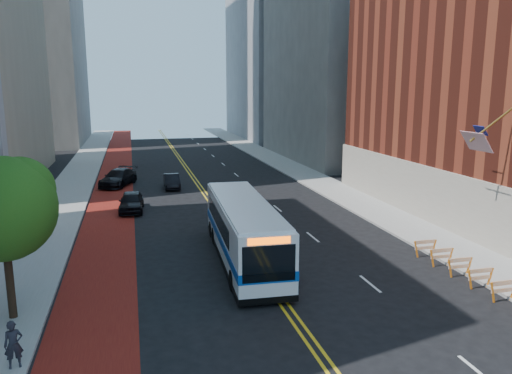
{
  "coord_description": "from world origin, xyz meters",
  "views": [
    {
      "loc": [
        -6.22,
        -14.97,
        9.45
      ],
      "look_at": [
        -0.47,
        8.0,
        4.71
      ],
      "focal_mm": 35.0,
      "sensor_mm": 36.0,
      "label": 1
    }
  ],
  "objects": [
    {
      "name": "construction_barriers",
      "position": [
        9.6,
        3.42,
        0.68
      ],
      "size": [
        1.42,
        10.91,
        1.0
      ],
      "color": "orange",
      "rests_on": "ground"
    },
    {
      "name": "bus_lane_paint",
      "position": [
        -8.1,
        30.0,
        0.0
      ],
      "size": [
        3.6,
        140.0,
        0.01
      ],
      "primitive_type": "cube",
      "color": "#61100D",
      "rests_on": "ground"
    },
    {
      "name": "transit_bus",
      "position": [
        -0.48,
        10.8,
        1.77
      ],
      "size": [
        3.25,
        12.41,
        3.38
      ],
      "rotation": [
        0.0,
        0.0,
        -0.05
      ],
      "color": "white",
      "rests_on": "ground"
    },
    {
      "name": "car_c",
      "position": [
        -7.65,
        34.75,
        0.8
      ],
      "size": [
        4.13,
        5.99,
        1.61
      ],
      "primitive_type": "imported",
      "rotation": [
        0.0,
        0.0,
        -0.38
      ],
      "color": "black",
      "rests_on": "ground"
    },
    {
      "name": "pedestrian",
      "position": [
        -10.4,
        1.92,
        0.98
      ],
      "size": [
        0.68,
        0.52,
        1.65
      ],
      "primitive_type": "imported",
      "rotation": [
        0.0,
        0.0,
        0.23
      ],
      "color": "black",
      "rests_on": "sidewalk_left"
    },
    {
      "name": "center_line_outer",
      "position": [
        0.18,
        30.0,
        0.0
      ],
      "size": [
        0.14,
        140.0,
        0.01
      ],
      "primitive_type": "cube",
      "color": "gold",
      "rests_on": "ground"
    },
    {
      "name": "street_tree",
      "position": [
        -11.24,
        6.04,
        4.91
      ],
      "size": [
        4.2,
        4.2,
        6.7
      ],
      "color": "black",
      "rests_on": "sidewalk_left"
    },
    {
      "name": "center_line_inner",
      "position": [
        -0.18,
        30.0,
        0.0
      ],
      "size": [
        0.14,
        140.0,
        0.01
      ],
      "primitive_type": "cube",
      "color": "gold",
      "rests_on": "ground"
    },
    {
      "name": "midrise_right_near",
      "position": [
        23.0,
        48.0,
        20.0
      ],
      "size": [
        18.0,
        26.0,
        40.0
      ],
      "primitive_type": "cube",
      "color": "slate",
      "rests_on": "ground"
    },
    {
      "name": "ground",
      "position": [
        0.0,
        0.0,
        0.0
      ],
      "size": [
        160.0,
        160.0,
        0.0
      ],
      "primitive_type": "plane",
      "color": "black",
      "rests_on": "ground"
    },
    {
      "name": "sidewalk_left",
      "position": [
        -12.0,
        30.0,
        0.07
      ],
      "size": [
        4.0,
        140.0,
        0.15
      ],
      "primitive_type": "cube",
      "color": "gray",
      "rests_on": "ground"
    },
    {
      "name": "car_a",
      "position": [
        -6.47,
        23.91,
        0.76
      ],
      "size": [
        2.04,
        4.55,
        1.52
      ],
      "primitive_type": "imported",
      "rotation": [
        0.0,
        0.0,
        -0.06
      ],
      "color": "black",
      "rests_on": "ground"
    },
    {
      "name": "lane_dashes",
      "position": [
        4.8,
        38.0,
        0.01
      ],
      "size": [
        0.14,
        98.2,
        0.01
      ],
      "color": "silver",
      "rests_on": "ground"
    },
    {
      "name": "car_b",
      "position": [
        -2.68,
        32.27,
        0.66
      ],
      "size": [
        1.45,
        4.04,
        1.33
      ],
      "primitive_type": "imported",
      "rotation": [
        0.0,
        0.0,
        -0.01
      ],
      "color": "black",
      "rests_on": "ground"
    },
    {
      "name": "sidewalk_right",
      "position": [
        12.0,
        30.0,
        0.07
      ],
      "size": [
        4.0,
        140.0,
        0.15
      ],
      "primitive_type": "cube",
      "color": "gray",
      "rests_on": "ground"
    }
  ]
}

